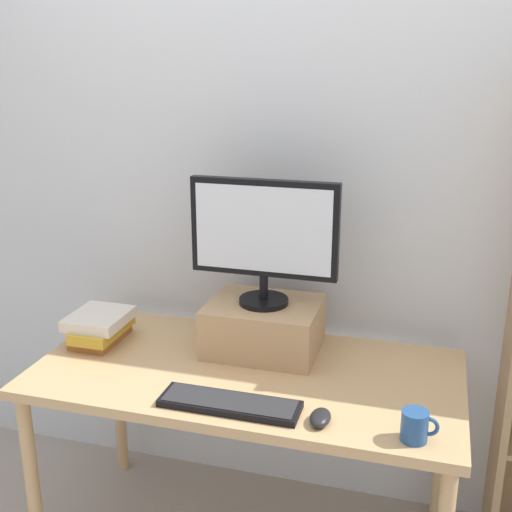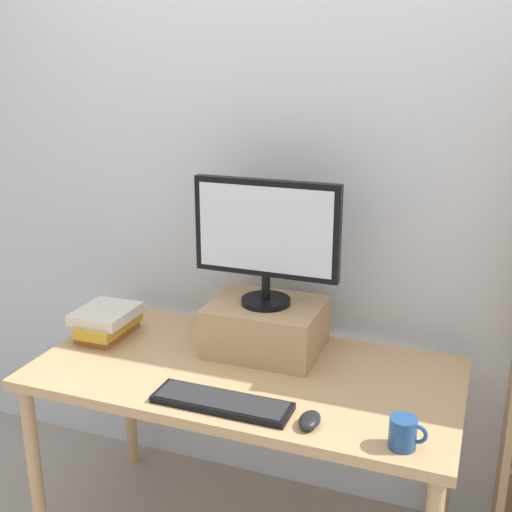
{
  "view_description": "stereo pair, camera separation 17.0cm",
  "coord_description": "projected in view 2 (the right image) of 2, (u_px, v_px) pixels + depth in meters",
  "views": [
    {
      "loc": [
        0.6,
        -1.97,
        1.85
      ],
      "look_at": [
        0.02,
        0.07,
        1.18
      ],
      "focal_mm": 45.0,
      "sensor_mm": 36.0,
      "label": 1
    },
    {
      "loc": [
        0.76,
        -1.92,
        1.85
      ],
      "look_at": [
        0.02,
        0.07,
        1.18
      ],
      "focal_mm": 45.0,
      "sensor_mm": 36.0,
      "label": 2
    }
  ],
  "objects": [
    {
      "name": "keyboard",
      "position": [
        222.0,
        402.0,
        2.04
      ],
      "size": [
        0.45,
        0.13,
        0.02
      ],
      "color": "black",
      "rests_on": "desk"
    },
    {
      "name": "desk",
      "position": [
        245.0,
        388.0,
        2.31
      ],
      "size": [
        1.51,
        0.75,
        0.77
      ],
      "color": "tan",
      "rests_on": "ground_plane"
    },
    {
      "name": "book_stack",
      "position": [
        107.0,
        322.0,
        2.53
      ],
      "size": [
        0.21,
        0.27,
        0.12
      ],
      "color": "#AD662D",
      "rests_on": "desk"
    },
    {
      "name": "computer_mouse",
      "position": [
        310.0,
        420.0,
        1.93
      ],
      "size": [
        0.06,
        0.1,
        0.04
      ],
      "color": "black",
      "rests_on": "desk"
    },
    {
      "name": "riser_box",
      "position": [
        266.0,
        327.0,
        2.41
      ],
      "size": [
        0.41,
        0.33,
        0.19
      ],
      "color": "tan",
      "rests_on": "desk"
    },
    {
      "name": "computer_monitor",
      "position": [
        266.0,
        235.0,
        2.3
      ],
      "size": [
        0.54,
        0.18,
        0.47
      ],
      "color": "black",
      "rests_on": "riser_box"
    },
    {
      "name": "back_wall",
      "position": [
        289.0,
        197.0,
        2.57
      ],
      "size": [
        7.0,
        0.08,
        2.6
      ],
      "color": "silver",
      "rests_on": "ground_plane"
    },
    {
      "name": "coffee_mug",
      "position": [
        404.0,
        433.0,
        1.82
      ],
      "size": [
        0.11,
        0.08,
        0.09
      ],
      "color": "#234C84",
      "rests_on": "desk"
    }
  ]
}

